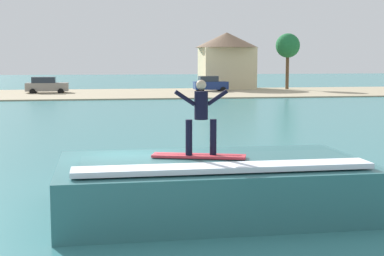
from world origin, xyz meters
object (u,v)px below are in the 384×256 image
car_near_shore (46,85)px  house_gabled_white (227,57)px  tree_tall_bare (288,46)px  surfboard (199,156)px  wave_crest (213,185)px  surfer (201,113)px  car_far_shore (210,84)px

car_near_shore → house_gabled_white: (21.62, 6.15, 3.08)m
car_near_shore → tree_tall_bare: bearing=6.1°
surfboard → tree_tall_bare: size_ratio=0.33×
wave_crest → surfboard: 0.91m
surfer → wave_crest: bearing=39.8°
surfer → car_far_shore: size_ratio=0.46×
surfboard → house_gabled_white: bearing=76.3°
surfer → car_far_shore: (10.56, 51.07, -1.54)m
surfer → house_gabled_white: (13.81, 56.67, 1.54)m
surfboard → car_far_shore: (10.61, 51.03, -0.51)m
surfer → car_near_shore: size_ratio=0.39×
car_far_shore → surfboard: bearing=-101.7°
surfboard → car_far_shore: bearing=78.3°
wave_crest → car_near_shore: 50.89m
surfer → tree_tall_bare: bearing=68.8°
wave_crest → tree_tall_bare: tree_tall_bare is taller
tree_tall_bare → car_near_shore: bearing=-173.9°
surfboard → tree_tall_bare: (20.77, 53.52, 3.91)m
car_near_shore → tree_tall_bare: (28.53, 3.03, 4.41)m
car_far_shore → house_gabled_white: size_ratio=0.49×
wave_crest → car_far_shore: 51.80m
wave_crest → surfer: size_ratio=4.17×
house_gabled_white → tree_tall_bare: 7.70m
car_near_shore → surfboard: bearing=-81.3°
car_far_shore → tree_tall_bare: (10.16, 2.49, 4.41)m
surfboard → wave_crest: bearing=32.5°
wave_crest → house_gabled_white: (13.46, 56.38, 3.36)m
car_far_shore → house_gabled_white: house_gabled_white is taller
surfboard → house_gabled_white: size_ratio=0.29×
car_near_shore → house_gabled_white: bearing=15.9°
surfer → house_gabled_white: size_ratio=0.22×
surfboard → car_near_shore: (-7.77, 50.49, -0.50)m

